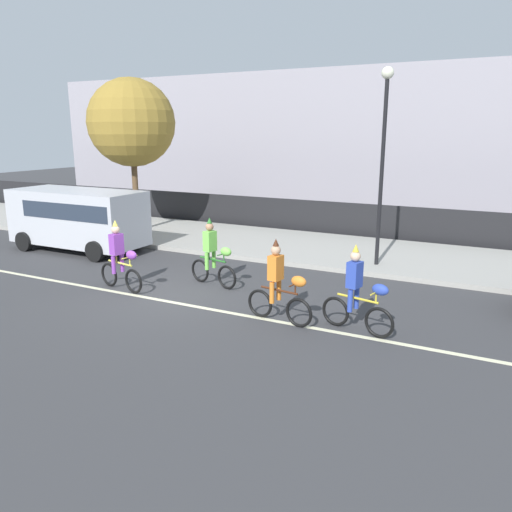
{
  "coord_description": "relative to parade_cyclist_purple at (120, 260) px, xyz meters",
  "views": [
    {
      "loc": [
        7.69,
        -10.22,
        4.19
      ],
      "look_at": [
        1.94,
        1.2,
        1.0
      ],
      "focal_mm": 35.0,
      "sensor_mm": 36.0,
      "label": 1
    }
  ],
  "objects": [
    {
      "name": "street_lamp_post",
      "position": [
        5.68,
        5.26,
        3.15
      ],
      "size": [
        0.36,
        0.36,
        5.86
      ],
      "color": "black",
      "rests_on": "sidewalk_curb"
    },
    {
      "name": "parade_cyclist_lime",
      "position": [
        2.03,
        1.46,
        0.0
      ],
      "size": [
        1.69,
        0.57,
        1.92
      ],
      "color": "black",
      "rests_on": "ground"
    },
    {
      "name": "street_tree_near_lamp",
      "position": [
        -4.64,
        6.25,
        3.69
      ],
      "size": [
        3.49,
        3.49,
        6.14
      ],
      "color": "brown",
      "rests_on": "sidewalk_curb"
    },
    {
      "name": "sidewalk_curb",
      "position": [
        1.42,
        6.77,
        -0.77
      ],
      "size": [
        60.0,
        5.0,
        0.15
      ],
      "primitive_type": "cube",
      "color": "#9E9B93",
      "rests_on": "ground"
    },
    {
      "name": "fence_line",
      "position": [
        1.42,
        9.67,
        -0.14
      ],
      "size": [
        40.0,
        0.08,
        1.4
      ],
      "primitive_type": "cube",
      "color": "black",
      "rests_on": "ground"
    },
    {
      "name": "parade_cyclist_purple",
      "position": [
        0.0,
        0.0,
        0.0
      ],
      "size": [
        1.7,
        0.54,
        1.92
      ],
      "color": "black",
      "rests_on": "ground"
    },
    {
      "name": "parked_van_silver",
      "position": [
        -4.49,
        2.97,
        0.44
      ],
      "size": [
        5.0,
        2.22,
        2.18
      ],
      "color": "silver",
      "rests_on": "ground"
    },
    {
      "name": "ground_plane",
      "position": [
        1.42,
        0.27,
        -0.84
      ],
      "size": [
        80.0,
        80.0,
        0.0
      ],
      "primitive_type": "plane",
      "color": "#38383A"
    },
    {
      "name": "parade_cyclist_orange",
      "position": [
        4.81,
        -0.24,
        0.0
      ],
      "size": [
        1.71,
        0.53,
        1.92
      ],
      "color": "black",
      "rests_on": "ground"
    },
    {
      "name": "road_centre_line",
      "position": [
        1.42,
        -0.23,
        -0.84
      ],
      "size": [
        36.0,
        0.14,
        0.01
      ],
      "primitive_type": "cube",
      "color": "beige",
      "rests_on": "ground"
    },
    {
      "name": "parade_cyclist_cobalt",
      "position": [
        6.53,
        0.0,
        0.0
      ],
      "size": [
        1.69,
        0.57,
        1.92
      ],
      "color": "black",
      "rests_on": "ground"
    },
    {
      "name": "building_backdrop",
      "position": [
        -2.41,
        18.27,
        2.77
      ],
      "size": [
        28.0,
        8.0,
        7.22
      ],
      "primitive_type": "cube",
      "color": "#99939E",
      "rests_on": "ground"
    }
  ]
}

